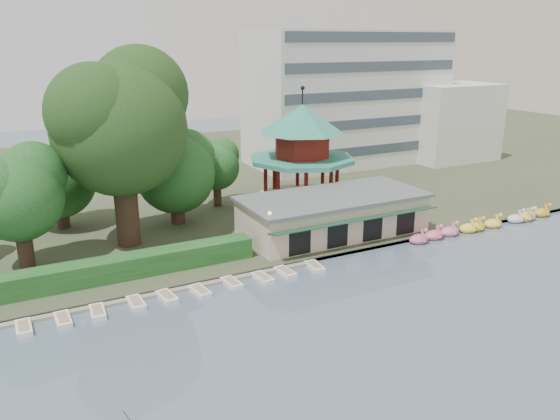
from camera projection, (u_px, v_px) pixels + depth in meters
ground_plane at (389, 376)px, 32.27m from camera, size 220.00×220.00×0.00m
shore at (157, 180)px, 76.38m from camera, size 220.00×70.00×0.40m
embankment at (263, 269)px, 46.92m from camera, size 220.00×0.60×0.30m
dock at (122, 299)px, 41.62m from camera, size 34.00×1.60×0.24m
boathouse at (333, 214)px, 54.58m from camera, size 18.60×9.39×3.90m
pavilion at (302, 145)px, 62.45m from camera, size 12.40×12.40×13.50m
office_building at (364, 102)px, 85.22m from camera, size 38.00×18.00×20.00m
hedge at (73, 276)px, 42.76m from camera, size 30.00×2.00×1.80m
lamp_post at (270, 226)px, 48.07m from camera, size 0.36×0.36×4.28m
big_tree at (120, 119)px, 48.72m from camera, size 13.26×12.36×18.30m
small_trees at (89, 182)px, 52.17m from camera, size 38.62×17.45×10.63m
swan_boats at (487, 224)px, 57.50m from camera, size 20.21×2.10×1.92m
moored_rowboats at (134, 304)px, 40.64m from camera, size 32.55×2.82×0.36m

